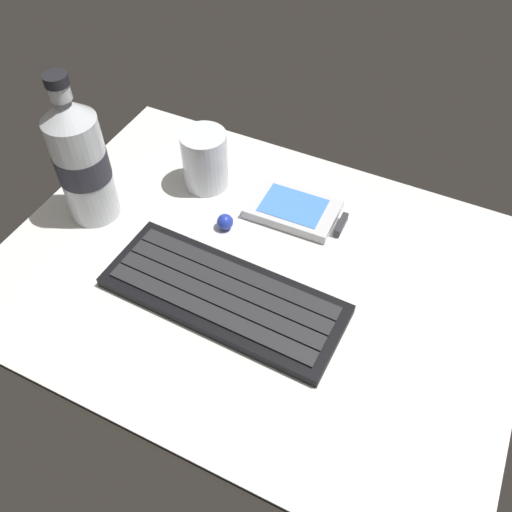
{
  "coord_description": "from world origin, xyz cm",
  "views": [
    {
      "loc": [
        18.52,
        -38.03,
        52.53
      ],
      "look_at": [
        0.0,
        0.0,
        3.0
      ],
      "focal_mm": 37.93,
      "sensor_mm": 36.0,
      "label": 1
    }
  ],
  "objects_px": {
    "handheld_device": "(297,211)",
    "water_bottle": "(83,159)",
    "juice_cup": "(205,162)",
    "trackball_mouse": "(225,222)",
    "keyboard": "(224,295)"
  },
  "relations": [
    {
      "from": "handheld_device",
      "to": "water_bottle",
      "type": "bearing_deg",
      "value": -155.9
    },
    {
      "from": "handheld_device",
      "to": "water_bottle",
      "type": "relative_size",
      "value": 0.62
    },
    {
      "from": "juice_cup",
      "to": "handheld_device",
      "type": "bearing_deg",
      "value": -0.89
    },
    {
      "from": "juice_cup",
      "to": "trackball_mouse",
      "type": "bearing_deg",
      "value": -45.63
    },
    {
      "from": "water_bottle",
      "to": "trackball_mouse",
      "type": "xyz_separation_m",
      "value": [
        0.17,
        0.05,
        -0.08
      ]
    },
    {
      "from": "handheld_device",
      "to": "trackball_mouse",
      "type": "bearing_deg",
      "value": -139.67
    },
    {
      "from": "handheld_device",
      "to": "water_bottle",
      "type": "xyz_separation_m",
      "value": [
        -0.25,
        -0.11,
        0.08
      ]
    },
    {
      "from": "water_bottle",
      "to": "keyboard",
      "type": "bearing_deg",
      "value": -14.33
    },
    {
      "from": "keyboard",
      "to": "juice_cup",
      "type": "relative_size",
      "value": 3.45
    },
    {
      "from": "handheld_device",
      "to": "juice_cup",
      "type": "bearing_deg",
      "value": 179.11
    },
    {
      "from": "juice_cup",
      "to": "water_bottle",
      "type": "xyz_separation_m",
      "value": [
        -0.11,
        -0.11,
        0.05
      ]
    },
    {
      "from": "handheld_device",
      "to": "juice_cup",
      "type": "distance_m",
      "value": 0.15
    },
    {
      "from": "trackball_mouse",
      "to": "keyboard",
      "type": "bearing_deg",
      "value": -62.77
    },
    {
      "from": "handheld_device",
      "to": "water_bottle",
      "type": "height_order",
      "value": "water_bottle"
    },
    {
      "from": "water_bottle",
      "to": "juice_cup",
      "type": "bearing_deg",
      "value": 46.66
    }
  ]
}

